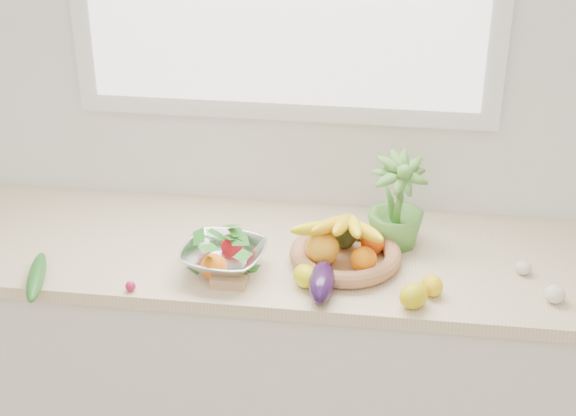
# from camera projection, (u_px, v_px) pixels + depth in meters

# --- Properties ---
(back_wall) EXTENTS (4.50, 0.02, 2.70)m
(back_wall) POSITION_uv_depth(u_px,v_px,m) (286.00, 71.00, 2.68)
(back_wall) COLOR white
(back_wall) RESTS_ON ground
(counter_cabinet) EXTENTS (2.20, 0.58, 0.86)m
(counter_cabinet) POSITION_uv_depth(u_px,v_px,m) (274.00, 373.00, 2.85)
(counter_cabinet) COLOR silver
(counter_cabinet) RESTS_ON ground
(countertop) EXTENTS (2.24, 0.62, 0.04)m
(countertop) POSITION_uv_depth(u_px,v_px,m) (272.00, 254.00, 2.64)
(countertop) COLOR beige
(countertop) RESTS_ON counter_cabinet
(orange_loose) EXTENTS (0.09, 0.09, 0.07)m
(orange_loose) POSITION_uv_depth(u_px,v_px,m) (214.00, 267.00, 2.47)
(orange_loose) COLOR #FF6A08
(orange_loose) RESTS_ON countertop
(lemon_a) EXTENTS (0.10, 0.10, 0.06)m
(lemon_a) POSITION_uv_depth(u_px,v_px,m) (305.00, 276.00, 2.43)
(lemon_a) COLOR yellow
(lemon_a) RESTS_ON countertop
(lemon_b) EXTENTS (0.11, 0.11, 0.07)m
(lemon_b) POSITION_uv_depth(u_px,v_px,m) (414.00, 296.00, 2.34)
(lemon_b) COLOR #D3BF0B
(lemon_b) RESTS_ON countertop
(lemon_c) EXTENTS (0.07, 0.08, 0.06)m
(lemon_c) POSITION_uv_depth(u_px,v_px,m) (432.00, 285.00, 2.40)
(lemon_c) COLOR yellow
(lemon_c) RESTS_ON countertop
(apple) EXTENTS (0.08, 0.08, 0.07)m
(apple) POSITION_uv_depth(u_px,v_px,m) (232.00, 245.00, 2.57)
(apple) COLOR red
(apple) RESTS_ON countertop
(ginger) EXTENTS (0.10, 0.04, 0.03)m
(ginger) POSITION_uv_depth(u_px,v_px,m) (228.00, 282.00, 2.44)
(ginger) COLOR tan
(ginger) RESTS_ON countertop
(garlic_a) EXTENTS (0.05, 0.05, 0.04)m
(garlic_a) POSITION_uv_depth(u_px,v_px,m) (523.00, 268.00, 2.50)
(garlic_a) COLOR beige
(garlic_a) RESTS_ON countertop
(garlic_b) EXTENTS (0.06, 0.06, 0.04)m
(garlic_b) POSITION_uv_depth(u_px,v_px,m) (405.00, 241.00, 2.62)
(garlic_b) COLOR white
(garlic_b) RESTS_ON countertop
(garlic_c) EXTENTS (0.06, 0.06, 0.05)m
(garlic_c) POSITION_uv_depth(u_px,v_px,m) (555.00, 294.00, 2.37)
(garlic_c) COLOR white
(garlic_c) RESTS_ON countertop
(eggplant) EXTENTS (0.08, 0.19, 0.08)m
(eggplant) POSITION_uv_depth(u_px,v_px,m) (322.00, 282.00, 2.40)
(eggplant) COLOR #270F37
(eggplant) RESTS_ON countertop
(cucumber) EXTENTS (0.11, 0.26, 0.05)m
(cucumber) POSITION_uv_depth(u_px,v_px,m) (36.00, 277.00, 2.45)
(cucumber) COLOR #1D5B1A
(cucumber) RESTS_ON countertop
(radish) EXTENTS (0.03, 0.03, 0.03)m
(radish) POSITION_uv_depth(u_px,v_px,m) (130.00, 286.00, 2.42)
(radish) COLOR #B51643
(radish) RESTS_ON countertop
(potted_herb) EXTENTS (0.22, 0.22, 0.30)m
(potted_herb) POSITION_uv_depth(u_px,v_px,m) (397.00, 204.00, 2.59)
(potted_herb) COLOR #509034
(potted_herb) RESTS_ON countertop
(fruit_basket) EXTENTS (0.37, 0.37, 0.18)m
(fruit_basket) POSITION_uv_depth(u_px,v_px,m) (345.00, 248.00, 2.53)
(fruit_basket) COLOR tan
(fruit_basket) RESTS_ON countertop
(colander_with_spinach) EXTENTS (0.27, 0.27, 0.12)m
(colander_with_spinach) POSITION_uv_depth(u_px,v_px,m) (223.00, 252.00, 2.49)
(colander_with_spinach) COLOR silver
(colander_with_spinach) RESTS_ON countertop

